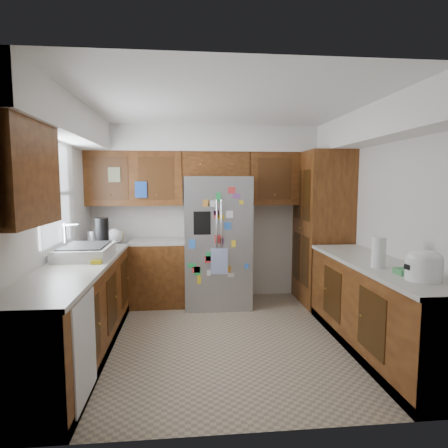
% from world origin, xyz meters
% --- Properties ---
extents(floor, '(3.60, 3.60, 0.00)m').
position_xyz_m(floor, '(0.00, 0.00, 0.00)').
color(floor, tan).
rests_on(floor, ground).
extents(room_shell, '(3.64, 3.24, 2.52)m').
position_xyz_m(room_shell, '(-0.11, 0.36, 1.82)').
color(room_shell, silver).
rests_on(room_shell, ground).
extents(left_counter_run, '(1.36, 3.20, 0.92)m').
position_xyz_m(left_counter_run, '(-1.36, 0.03, 0.43)').
color(left_counter_run, '#43200C').
rests_on(left_counter_run, ground).
extents(right_counter_run, '(0.63, 2.25, 0.92)m').
position_xyz_m(right_counter_run, '(1.50, -0.47, 0.42)').
color(right_counter_run, '#43200C').
rests_on(right_counter_run, ground).
extents(pantry, '(0.60, 0.90, 2.15)m').
position_xyz_m(pantry, '(1.50, 1.15, 1.07)').
color(pantry, '#43200C').
rests_on(pantry, ground).
extents(fridge, '(0.90, 0.79, 1.80)m').
position_xyz_m(fridge, '(-0.00, 1.20, 0.90)').
color(fridge, '#A0A0A5').
rests_on(fridge, ground).
extents(bridge_cabinet, '(0.96, 0.34, 0.35)m').
position_xyz_m(bridge_cabinet, '(0.00, 1.43, 1.98)').
color(bridge_cabinet, '#43200C').
rests_on(bridge_cabinet, fridge).
extents(fridge_top_items, '(0.75, 0.34, 0.26)m').
position_xyz_m(fridge_top_items, '(-0.01, 1.40, 2.27)').
color(fridge_top_items, '#1F54A7').
rests_on(fridge_top_items, bridge_cabinet).
extents(sink_assembly, '(0.52, 0.74, 0.37)m').
position_xyz_m(sink_assembly, '(-1.50, 0.10, 0.99)').
color(sink_assembly, silver).
rests_on(sink_assembly, left_counter_run).
extents(left_counter_clutter, '(0.38, 0.84, 0.38)m').
position_xyz_m(left_counter_clutter, '(-1.44, 0.82, 1.05)').
color(left_counter_clutter, black).
rests_on(left_counter_clutter, left_counter_run).
extents(rice_cooker, '(0.29, 0.28, 0.25)m').
position_xyz_m(rice_cooker, '(1.50, -1.16, 1.05)').
color(rice_cooker, white).
rests_on(rice_cooker, right_counter_run).
extents(paper_towel, '(0.13, 0.13, 0.29)m').
position_xyz_m(paper_towel, '(1.37, -0.68, 1.06)').
color(paper_towel, white).
rests_on(paper_towel, right_counter_run).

